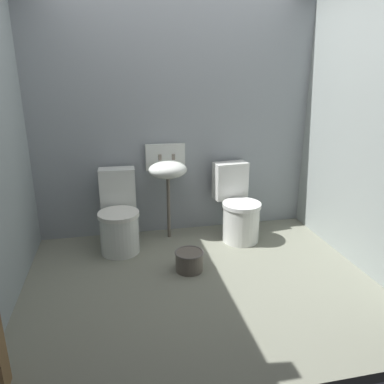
% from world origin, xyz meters
% --- Properties ---
extents(ground_plane, '(3.35, 2.55, 0.08)m').
position_xyz_m(ground_plane, '(0.00, 0.00, -0.04)').
color(ground_plane, gray).
extents(wall_back, '(3.35, 0.10, 2.46)m').
position_xyz_m(wall_back, '(0.00, 1.12, 1.23)').
color(wall_back, '#8E969C').
rests_on(wall_back, ground).
extents(wall_right, '(0.10, 2.35, 2.46)m').
position_xyz_m(wall_right, '(1.52, 0.10, 1.23)').
color(wall_right, '#919A97').
rests_on(wall_right, ground).
extents(toilet_left, '(0.41, 0.60, 0.78)m').
position_xyz_m(toilet_left, '(-0.65, 0.72, 0.32)').
color(toilet_left, silver).
rests_on(toilet_left, ground).
extents(toilet_right, '(0.45, 0.63, 0.78)m').
position_xyz_m(toilet_right, '(0.59, 0.72, 0.32)').
color(toilet_right, silver).
rests_on(toilet_right, ground).
extents(sink, '(0.42, 0.35, 0.99)m').
position_xyz_m(sink, '(-0.12, 0.91, 0.75)').
color(sink, '#60574D').
rests_on(sink, ground).
extents(bucket, '(0.26, 0.26, 0.18)m').
position_xyz_m(bucket, '(-0.05, 0.14, 0.10)').
color(bucket, '#60574D').
rests_on(bucket, ground).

